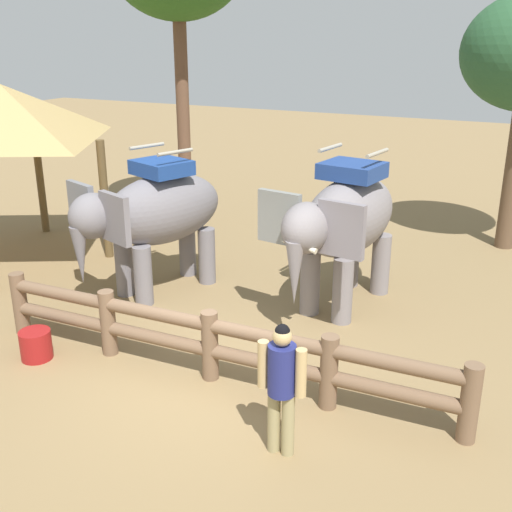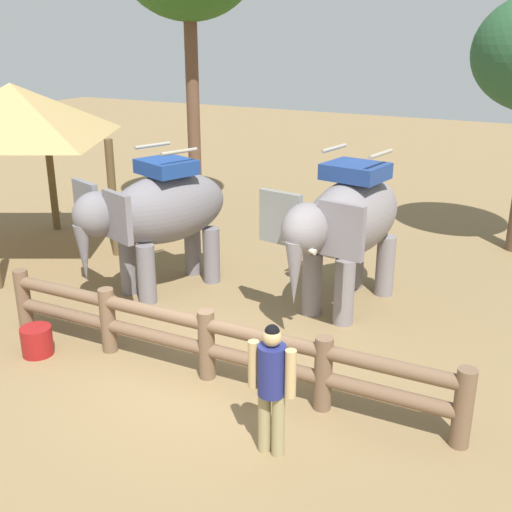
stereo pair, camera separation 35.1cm
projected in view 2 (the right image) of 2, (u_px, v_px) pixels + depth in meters
The scene contains 7 objects.
ground_plane at pixel (203, 380), 9.02m from camera, with size 60.00×60.00×0.00m, color olive.
log_fence at pixel (206, 340), 8.91m from camera, with size 7.36×0.45×1.05m.
elephant_near_left at pixel (159, 213), 11.65m from camera, with size 2.30×3.30×2.77m.
elephant_center at pixel (347, 223), 10.85m from camera, with size 1.94×3.40×2.87m.
tourist_woman_in_black at pixel (272, 381), 7.16m from camera, with size 0.60×0.33×1.69m.
thatched_shelter at pixel (13, 113), 13.02m from camera, with size 4.60×4.60×3.75m.
feed_bucket at pixel (37, 341), 9.68m from camera, with size 0.48×0.48×0.46m.
Camera 2 is at (4.40, -6.56, 4.77)m, focal length 43.83 mm.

